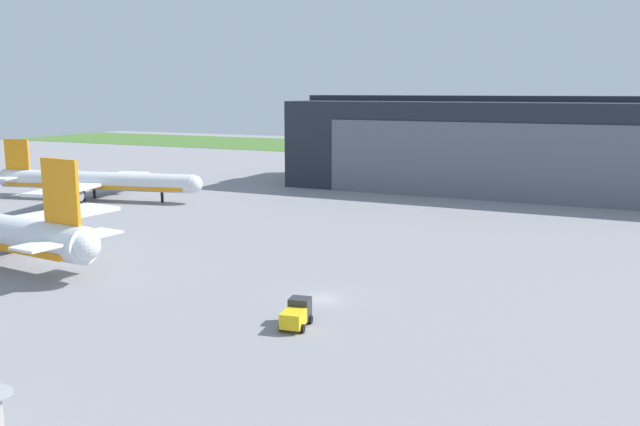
% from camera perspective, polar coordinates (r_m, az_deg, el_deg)
% --- Properties ---
extents(ground_plane, '(440.00, 440.00, 0.00)m').
position_cam_1_polar(ground_plane, '(70.45, 0.07, -7.22)').
color(ground_plane, gray).
extents(grass_field_strip, '(440.00, 56.00, 0.08)m').
position_cam_1_polar(grass_field_strip, '(239.71, 18.37, 4.68)').
color(grass_field_strip, '#46702F').
rests_on(grass_field_strip, ground_plane).
extents(maintenance_hangar, '(95.72, 33.15, 19.97)m').
position_cam_1_polar(maintenance_hangar, '(150.62, 16.45, 5.41)').
color(maintenance_hangar, '#232833').
rests_on(maintenance_hangar, ground_plane).
extents(airliner_far_left, '(43.15, 35.03, 11.59)m').
position_cam_1_polar(airliner_far_left, '(139.78, -18.29, 2.52)').
color(airliner_far_left, silver).
rests_on(airliner_far_left, ground_plane).
extents(ops_van, '(2.85, 4.45, 2.37)m').
position_cam_1_polar(ops_van, '(62.34, -1.98, -8.44)').
color(ops_van, '#2D2D33').
rests_on(ops_van, ground_plane).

